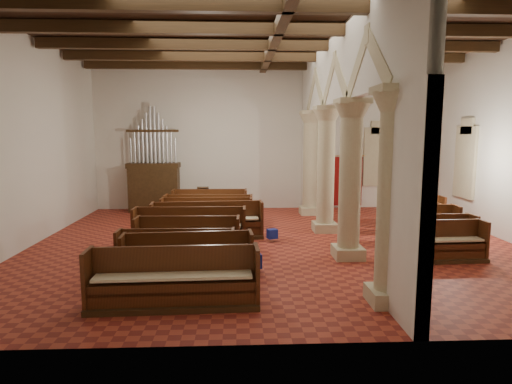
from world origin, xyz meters
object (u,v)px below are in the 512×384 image
at_px(processional_banner, 419,194).
at_px(nave_pew_0, 174,288).
at_px(lectern, 203,202).
at_px(aisle_pew_0, 450,247).
at_px(pipe_organ, 154,178).

xyz_separation_m(processional_banner, nave_pew_0, (-8.37, -8.71, -0.46)).
relative_size(lectern, processional_banner, 0.43).
relative_size(processional_banner, nave_pew_0, 0.82).
bearing_deg(aisle_pew_0, lectern, 133.32).
distance_m(lectern, processional_banner, 8.59).
distance_m(nave_pew_0, aisle_pew_0, 7.11).
bearing_deg(nave_pew_0, processional_banner, 44.10).
relative_size(lectern, aisle_pew_0, 0.63).
xyz_separation_m(pipe_organ, nave_pew_0, (2.24, -9.97, -1.00)).
bearing_deg(nave_pew_0, pipe_organ, 100.64).
relative_size(nave_pew_0, aisle_pew_0, 1.81).
distance_m(lectern, nave_pew_0, 9.30).
bearing_deg(lectern, nave_pew_0, -91.37).
bearing_deg(aisle_pew_0, pipe_organ, 138.12).
bearing_deg(nave_pew_0, lectern, 89.13).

